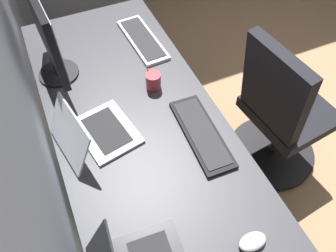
{
  "coord_description": "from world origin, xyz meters",
  "views": [
    {
      "loc": [
        -0.75,
        1.83,
        1.91
      ],
      "look_at": [
        -0.08,
        1.53,
        0.95
      ],
      "focal_mm": 35.34,
      "sensor_mm": 36.0,
      "label": 1
    }
  ],
  "objects": [
    {
      "name": "keyboard_spare",
      "position": [
        0.67,
        1.35,
        0.74
      ],
      "size": [
        0.43,
        0.16,
        0.02
      ],
      "color": "silver",
      "rests_on": "desk"
    },
    {
      "name": "desk",
      "position": [
        -0.08,
        1.58,
        0.67
      ],
      "size": [
        2.32,
        0.75,
        0.73
      ],
      "color": "#38383D",
      "rests_on": "ground"
    },
    {
      "name": "mouse_main",
      "position": [
        -0.53,
        1.4,
        0.75
      ],
      "size": [
        0.06,
        0.1,
        0.03
      ],
      "primitive_type": "ellipsoid",
      "color": "silver",
      "rests_on": "desk"
    },
    {
      "name": "drawer_pedestal",
      "position": [
        -0.0,
        1.61,
        0.35
      ],
      "size": [
        0.4,
        0.51,
        0.69
      ],
      "color": "#38383D",
      "rests_on": "ground"
    },
    {
      "name": "monitor_primary",
      "position": [
        0.6,
        1.84,
        0.99
      ],
      "size": [
        0.51,
        0.2,
        0.46
      ],
      "color": "black",
      "rests_on": "desk"
    },
    {
      "name": "office_chair",
      "position": [
        0.06,
        0.78,
        0.46
      ],
      "size": [
        0.56,
        0.57,
        0.97
      ],
      "color": "black",
      "rests_on": "ground"
    },
    {
      "name": "laptop_left",
      "position": [
        0.14,
        1.79,
        0.78
      ],
      "size": [
        0.34,
        0.36,
        0.2
      ],
      "color": "silver",
      "rests_on": "desk"
    },
    {
      "name": "coffee_mug",
      "position": [
        0.32,
        1.43,
        0.77
      ],
      "size": [
        0.11,
        0.07,
        0.09
      ],
      "color": "#A53338",
      "rests_on": "desk"
    },
    {
      "name": "keyboard_main",
      "position": [
        -0.03,
        1.35,
        0.74
      ],
      "size": [
        0.43,
        0.16,
        0.02
      ],
      "color": "black",
      "rests_on": "desk"
    }
  ]
}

